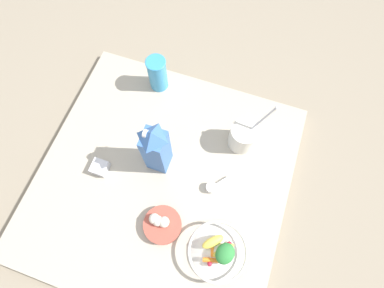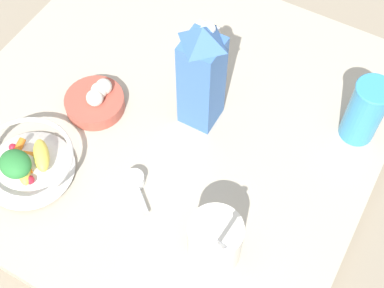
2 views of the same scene
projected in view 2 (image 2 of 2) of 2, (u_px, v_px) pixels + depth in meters
ground_plane at (171, 125)px, 1.25m from camera, size 6.00×6.00×0.00m
countertop at (171, 120)px, 1.23m from camera, size 0.93×0.93×0.04m
fruit_bowl at (26, 163)px, 1.10m from camera, size 0.20×0.20×0.09m
milk_carton at (202, 76)px, 1.09m from camera, size 0.08×0.08×0.28m
yogurt_tub at (215, 240)px, 0.99m from camera, size 0.12×0.13×0.24m
drinking_cup at (366, 111)px, 1.12m from camera, size 0.08×0.08×0.16m
spice_jar at (204, 36)px, 1.32m from camera, size 0.06×0.06×0.04m
measuring_scoop at (135, 181)px, 1.11m from camera, size 0.09×0.07×0.03m
garlic_bowl at (96, 100)px, 1.21m from camera, size 0.13×0.13×0.06m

